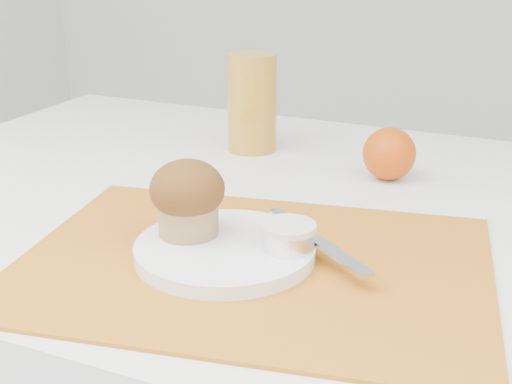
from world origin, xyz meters
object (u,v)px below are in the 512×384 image
at_px(plate, 225,250).
at_px(orange, 389,154).
at_px(juice_glass, 252,103).
at_px(muffin, 188,197).

xyz_separation_m(plate, orange, (0.09, 0.32, 0.02)).
relative_size(plate, juice_glass, 1.27).
xyz_separation_m(orange, juice_glass, (-0.23, 0.05, 0.04)).
bearing_deg(plate, muffin, 170.59).
distance_m(juice_glass, muffin, 0.37).
xyz_separation_m(plate, juice_glass, (-0.14, 0.37, 0.06)).
distance_m(plate, juice_glass, 0.40).
distance_m(orange, juice_glass, 0.24).
bearing_deg(juice_glass, plate, -69.65).
bearing_deg(plate, juice_glass, 110.35).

